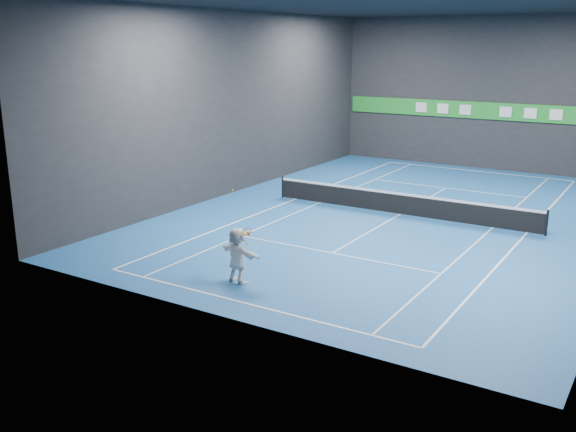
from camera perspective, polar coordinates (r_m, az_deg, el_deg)
The scene contains 19 objects.
ground at distance 29.12m, azimuth 9.88°, elevation 0.12°, with size 26.00×26.00×0.00m, color #1A5193.
ceiling at distance 28.20m, azimuth 10.75°, elevation 18.08°, with size 26.00×26.00×0.00m, color black.
wall_back at distance 40.63m, azimuth 17.27°, elevation 10.34°, with size 18.00×0.10×9.00m, color #242427.
wall_front at distance 17.03m, azimuth -6.33°, elevation 5.13°, with size 18.00×0.10×9.00m, color #242427.
wall_left at distance 32.70m, azimuth -4.71°, elevation 9.95°, with size 0.10×26.00×9.00m, color #242427.
baseline_near at distance 19.16m, azimuth -3.87°, elevation -7.72°, with size 10.98×0.08×0.01m, color white.
baseline_far at distance 40.14m, azimuth 16.35°, elevation 3.86°, with size 10.98×0.08×0.01m, color white.
sideline_doubles_left at distance 31.50m, azimuth 0.61°, elevation 1.50°, with size 0.08×23.78×0.01m, color white.
sideline_doubles_right at distance 27.64m, azimuth 20.46°, elevation -1.43°, with size 0.08×23.78×0.01m, color white.
sideline_singles_left at distance 30.82m, azimuth 2.80°, elevation 1.18°, with size 0.06×23.78×0.01m, color white.
sideline_singles_right at distance 27.92m, azimuth 17.70°, elevation -1.03°, with size 0.06×23.78×0.01m, color white.
service_line_near at distance 23.53m, azimuth 3.95°, elevation -3.30°, with size 8.23×0.06×0.01m, color white.
service_line_far at distance 34.98m, azimuth 13.87°, elevation 2.44°, with size 8.23×0.06×0.01m, color white.
center_service_line at distance 29.12m, azimuth 9.88°, elevation 0.13°, with size 0.06×12.80×0.01m, color white.
player at distance 20.47m, azimuth -4.52°, elevation -3.50°, with size 1.68×0.54×1.82m, color white.
tennis_ball at distance 20.28m, azimuth -4.99°, elevation 2.32°, with size 0.07×0.07×0.07m, color yellow.
tennis_net at distance 28.99m, azimuth 9.93°, elevation 1.15°, with size 12.50×0.10×1.07m.
sponsor_banner at distance 40.65m, azimuth 17.13°, elevation 8.93°, with size 17.64×0.11×1.00m.
tennis_racket at distance 20.07m, azimuth -3.67°, elevation -1.53°, with size 0.44×0.35×0.62m.
Camera 1 is at (10.39, -26.17, 7.44)m, focal length 40.00 mm.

